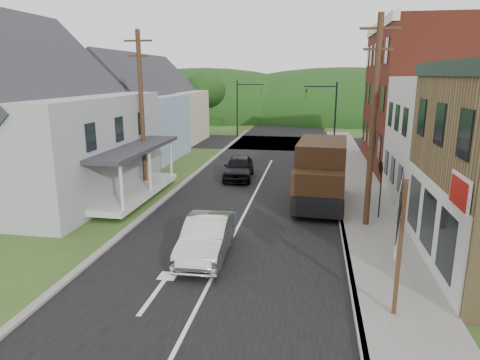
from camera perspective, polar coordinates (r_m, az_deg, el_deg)
The scene contains 24 objects.
ground at distance 16.83m, azimuth -1.78°, elevation -9.23°, with size 120.00×120.00×0.00m, color #2D4719.
road at distance 26.20m, azimuth 2.56°, elevation -0.73°, with size 9.00×90.00×0.02m, color black.
cross_road at distance 42.79m, azimuth 5.44°, elevation 4.94°, with size 60.00×9.00×0.02m, color black.
sidewalk_right at distance 24.22m, azimuth 15.94°, elevation -2.30°, with size 2.80×55.00×0.15m, color slate.
curb_right at distance 24.11m, azimuth 12.75°, elevation -2.18°, with size 0.20×55.00×0.15m, color slate.
curb_left at distance 25.29m, azimuth -8.53°, elevation -1.27°, with size 0.30×55.00×0.12m, color slate.
storefront_white at distance 24.32m, azimuth 29.34°, elevation 4.18°, with size 8.00×7.00×6.50m, color silver.
storefront_red at distance 33.22m, azimuth 24.34°, elevation 9.91°, with size 8.00×12.00×10.00m, color maroon.
house_gray at distance 26.12m, azimuth -25.94°, elevation 7.30°, with size 10.20×12.24×8.35m.
house_blue at distance 35.24m, azimuth -14.11°, elevation 8.73°, with size 7.14×8.16×7.28m.
house_cream at distance 43.78m, azimuth -9.97°, elevation 9.86°, with size 7.14×8.16×7.28m.
utility_pole_right at distance 18.93m, azimuth 17.34°, elevation 7.36°, with size 1.60×0.26×9.00m.
utility_pole_left at distance 25.16m, azimuth -12.97°, elevation 9.10°, with size 1.60×0.26×9.00m.
traffic_signal_right at distance 38.78m, azimuth 11.59°, elevation 9.39°, with size 2.87×0.20×6.00m.
traffic_signal_left at distance 46.35m, azimuth 0.49°, elevation 10.36°, with size 2.87×0.20×6.00m.
tree_left_b at distance 33.85m, azimuth -27.18°, elevation 9.47°, with size 4.80×4.80×6.94m.
tree_left_c at distance 41.55m, azimuth -22.98°, elevation 11.89°, with size 5.80×5.80×8.41m.
tree_left_d at distance 48.72m, azimuth -4.80°, elevation 11.81°, with size 4.80×4.80×6.94m.
forested_ridge at distance 70.54m, azimuth 7.21°, elevation 8.40°, with size 90.00×30.00×16.00m, color black.
silver_sedan at distance 16.01m, azimuth -4.45°, elevation -7.66°, with size 1.56×4.47×1.47m, color silver.
dark_sedan at distance 27.70m, azimuth -0.18°, elevation 1.67°, with size 1.76×4.36×1.49m, color black.
delivery_van at distance 22.25m, azimuth 10.74°, elevation 0.84°, with size 2.80×6.07×3.31m.
route_sign_cluster at distance 12.14m, azimuth 20.50°, elevation -6.10°, with size 0.57×2.15×3.84m.
warning_sign at distance 20.49m, azimuth 18.25°, elevation -0.03°, with size 0.17×0.76×2.78m.
Camera 1 is at (3.12, -15.16, 6.60)m, focal length 32.00 mm.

